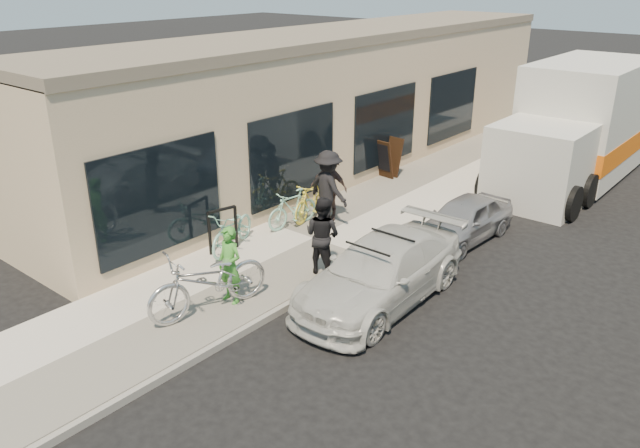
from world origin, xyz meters
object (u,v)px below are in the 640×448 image
Objects in this scene: tandem_bike at (209,281)px; cruiser_bike_c at (312,200)px; woman_rider at (230,265)px; cruiser_bike_a at (293,208)px; bystander_a at (328,188)px; sedan_white at (381,272)px; cruiser_bike_b at (233,229)px; bike_rack at (223,225)px; bystander_b at (329,188)px; sedan_silver at (464,220)px; moving_truck at (577,130)px; man_standing at (322,235)px; sandwich_board at (386,157)px.

cruiser_bike_c is at bearing 121.39° from tandem_bike.
cruiser_bike_c is (-1.55, 4.10, -0.26)m from woman_rider.
woman_rider reaches higher than tandem_bike.
bystander_a is at bearing 59.02° from cruiser_bike_a.
bystander_a reaches higher than tandem_bike.
woman_rider is (-1.96, -1.99, 0.28)m from sedan_white.
tandem_bike is 2.73m from cruiser_bike_b.
woman_rider is at bearing -63.26° from cruiser_bike_b.
bystander_b is at bearing 79.36° from bike_rack.
bike_rack is 0.43× the size of tandem_bike.
moving_truck is (0.32, 6.15, 1.00)m from sedan_silver.
man_standing reaches higher than sedan_silver.
bystander_b is (-3.19, 2.37, 0.32)m from sedan_white.
sandwich_board is 0.76× the size of cruiser_bike_a.
sedan_white is 2.88× the size of woman_rider.
cruiser_bike_b is (-2.23, -0.39, -0.35)m from man_standing.
cruiser_bike_a is (-3.53, 1.43, -0.01)m from sedan_white.
sedan_white is at bearing 8.76° from bike_rack.
sedan_silver is 1.28× the size of tandem_bike.
woman_rider is (-2.12, -11.74, -0.63)m from moving_truck.
woman_rider is at bearing -58.43° from cruiser_bike_a.
sedan_white is 2.83× the size of cruiser_bike_a.
bike_rack is 0.62× the size of man_standing.
cruiser_bike_b is at bearing -111.12° from moving_truck.
bystander_a reaches higher than sedan_white.
man_standing is 2.29m from cruiser_bike_b.
cruiser_bike_c is at bearing 147.74° from sedan_white.
woman_rider is 0.85× the size of cruiser_bike_b.
sedan_silver is (-0.16, 3.60, -0.10)m from sedan_white.
moving_truck is 4.32× the size of man_standing.
sedan_silver is at bearing 49.39° from bike_rack.
bystander_a is at bearing 115.37° from tandem_bike.
bike_rack is at bearing -111.15° from moving_truck.
man_standing is at bearing 90.90° from tandem_bike.
tandem_bike is (-2.11, -12.25, -0.75)m from moving_truck.
cruiser_bike_c is (0.01, 0.68, 0.03)m from cruiser_bike_a.
woman_rider is at bearing -135.86° from sedan_white.
sedan_silver is at bearing 71.30° from woman_rider.
sedan_white is at bearing -15.08° from cruiser_bike_a.
bystander_b is at bearing 116.92° from tandem_bike.
sedan_white is at bearing 44.58° from woman_rider.
cruiser_bike_c is at bearing 85.17° from bike_rack.
sedan_silver is 5.29m from cruiser_bike_b.
tandem_bike reaches higher than sedan_white.
sedan_white is 1.81× the size of tandem_bike.
tandem_bike reaches higher than sedan_silver.
bike_rack is at bearing -131.75° from cruiser_bike_b.
tandem_bike reaches higher than cruiser_bike_b.
cruiser_bike_c is at bearing 10.21° from bystander_a.
bystander_a is (-1.03, 4.11, 0.17)m from woman_rider.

